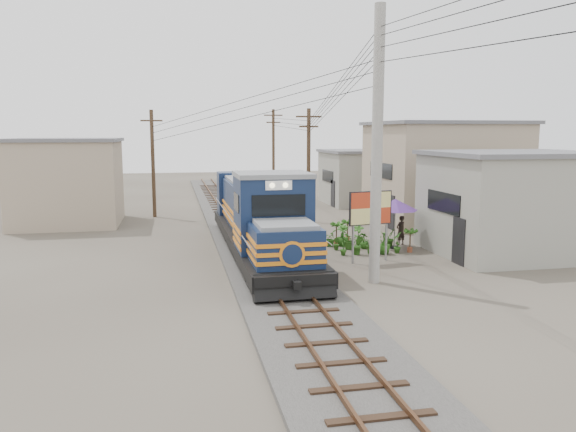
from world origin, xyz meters
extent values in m
plane|color=#473F35|center=(0.00, 0.00, 0.00)|extent=(120.00, 120.00, 0.00)
cube|color=#595651|center=(0.00, 10.00, 0.08)|extent=(3.60, 70.00, 0.16)
cube|color=#51331E|center=(-0.54, 10.00, 0.26)|extent=(0.08, 70.00, 0.12)
cube|color=#51331E|center=(0.54, 10.00, 0.26)|extent=(0.08, 70.00, 0.12)
cube|color=black|center=(0.00, 5.02, 0.76)|extent=(2.84, 15.64, 0.54)
cube|color=black|center=(0.00, 0.13, 0.47)|extent=(2.15, 3.13, 0.64)
cube|color=black|center=(0.00, 9.91, 0.47)|extent=(2.15, 3.13, 0.64)
cube|color=#101E3D|center=(0.00, -1.04, 1.59)|extent=(2.33, 2.35, 1.47)
cube|color=#101E3D|center=(0.00, 1.40, 2.37)|extent=(2.78, 2.54, 3.03)
cube|color=slate|center=(0.00, 1.40, 3.94)|extent=(2.84, 2.67, 0.18)
cube|color=black|center=(0.00, 0.12, 2.91)|extent=(1.98, 0.06, 0.78)
cube|color=white|center=(0.00, 0.11, 3.64)|extent=(0.98, 0.06, 0.34)
cube|color=#101E3D|center=(0.00, 7.46, 1.98)|extent=(2.21, 9.58, 2.25)
cube|color=slate|center=(0.00, 7.46, 3.16)|extent=(1.98, 9.58, 0.18)
cube|color=orange|center=(0.00, 5.02, 1.30)|extent=(2.88, 15.64, 0.14)
cube|color=orange|center=(0.00, 5.02, 1.59)|extent=(2.88, 15.64, 0.14)
cube|color=orange|center=(0.00, 5.02, 1.88)|extent=(2.88, 15.64, 0.14)
cylinder|color=#9E9B93|center=(3.50, -0.50, 5.00)|extent=(0.40, 0.40, 10.00)
cylinder|color=#4C3826|center=(4.50, 14.00, 3.50)|extent=(0.24, 0.24, 7.00)
cube|color=#4C3826|center=(4.50, 14.00, 6.50)|extent=(1.60, 0.10, 0.10)
cube|color=#4C3826|center=(4.50, 14.00, 5.90)|extent=(1.20, 0.10, 0.10)
cylinder|color=#4C3826|center=(4.80, 28.00, 3.75)|extent=(0.24, 0.24, 7.50)
cube|color=#4C3826|center=(4.80, 28.00, 7.00)|extent=(1.60, 0.10, 0.10)
cube|color=#4C3826|center=(4.80, 28.00, 6.40)|extent=(1.20, 0.10, 0.10)
cylinder|color=#4C3826|center=(-5.00, 18.00, 3.50)|extent=(0.24, 0.24, 7.00)
cube|color=#4C3826|center=(-5.00, 18.00, 6.50)|extent=(1.60, 0.10, 0.10)
cube|color=#4C3826|center=(-5.00, 18.00, 5.90)|extent=(1.20, 0.10, 0.10)
cube|color=gray|center=(11.50, 3.00, 2.25)|extent=(7.00, 6.00, 4.50)
cube|color=slate|center=(11.50, 3.00, 4.60)|extent=(7.35, 6.30, 0.20)
cube|color=black|center=(7.98, 3.00, 2.48)|extent=(0.05, 3.00, 0.90)
cube|color=gray|center=(12.50, 12.00, 3.00)|extent=(8.00, 7.00, 6.00)
cube|color=slate|center=(12.50, 12.00, 6.10)|extent=(8.40, 7.35, 0.20)
cube|color=black|center=(8.48, 12.00, 3.30)|extent=(0.05, 3.50, 0.90)
cube|color=gray|center=(11.00, 22.00, 2.00)|extent=(6.00, 6.00, 4.00)
cube|color=slate|center=(11.00, 22.00, 4.10)|extent=(6.30, 6.30, 0.20)
cube|color=black|center=(7.98, 22.00, 2.20)|extent=(0.05, 3.00, 0.90)
cube|color=gray|center=(-10.00, 16.00, 2.50)|extent=(6.00, 6.00, 5.00)
cube|color=slate|center=(-10.00, 16.00, 5.10)|extent=(6.30, 6.30, 0.20)
cube|color=black|center=(-13.02, 16.00, 2.75)|extent=(0.05, 3.00, 0.90)
cylinder|color=#99999E|center=(3.66, 2.56, 1.13)|extent=(0.10, 0.10, 2.26)
cylinder|color=#99999E|center=(5.27, 2.83, 1.13)|extent=(0.10, 0.10, 2.26)
cube|color=black|center=(4.47, 2.69, 2.35)|extent=(1.98, 0.45, 1.45)
cube|color=red|center=(4.47, 2.66, 2.35)|extent=(1.89, 0.40, 1.36)
cylinder|color=black|center=(6.63, 5.21, 0.05)|extent=(0.44, 0.44, 0.10)
cylinder|color=#99999E|center=(6.63, 5.21, 1.09)|extent=(0.05, 0.05, 2.18)
cone|color=#4B2673|center=(6.63, 5.21, 2.13)|extent=(2.58, 2.58, 0.55)
imported|color=black|center=(7.23, 5.86, 0.74)|extent=(0.64, 0.55, 1.48)
imported|color=#2A5D1A|center=(3.76, 4.16, 0.47)|extent=(0.35, 0.51, 0.95)
imported|color=#2A5D1A|center=(4.45, 4.17, 0.45)|extent=(0.57, 0.50, 0.90)
imported|color=#2A5D1A|center=(5.18, 4.17, 0.45)|extent=(1.07, 1.05, 0.90)
imported|color=#2A5D1A|center=(5.68, 4.08, 0.53)|extent=(0.62, 0.62, 1.07)
imported|color=#2A5D1A|center=(6.34, 4.16, 0.50)|extent=(0.51, 0.61, 1.00)
imported|color=#2A5D1A|center=(3.78, 5.32, 0.31)|extent=(0.40, 0.43, 0.62)
imported|color=#2A5D1A|center=(4.45, 5.38, 0.46)|extent=(0.89, 0.97, 0.91)
imported|color=#2A5D1A|center=(5.18, 5.39, 0.39)|extent=(0.56, 0.56, 0.78)
imported|color=#2A5D1A|center=(5.83, 5.30, 0.35)|extent=(0.41, 0.33, 0.70)
imported|color=#2A5D1A|center=(6.46, 5.34, 0.48)|extent=(0.67, 0.64, 0.97)
imported|color=#2A5D1A|center=(3.70, 6.31, 0.39)|extent=(0.82, 0.88, 0.78)
imported|color=#2A5D1A|center=(4.35, 6.24, 0.52)|extent=(0.80, 0.80, 1.05)
imported|color=#2A5D1A|center=(5.18, 6.27, 0.53)|extent=(0.67, 0.62, 1.06)
camera|label=1|loc=(-3.75, -19.80, 5.54)|focal=35.00mm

